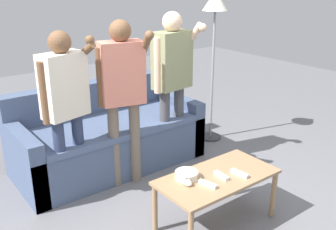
{
  "coord_description": "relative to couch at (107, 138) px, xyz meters",
  "views": [
    {
      "loc": [
        -1.8,
        -2.12,
        1.97
      ],
      "look_at": [
        0.08,
        0.36,
        0.83
      ],
      "focal_mm": 41.22,
      "sensor_mm": 36.0,
      "label": 1
    }
  ],
  "objects": [
    {
      "name": "game_remote_wand_far",
      "position": [
        0.33,
        -1.61,
        0.15
      ],
      "size": [
        0.06,
        0.16,
        0.03
      ],
      "color": "white",
      "rests_on": "coffee_table"
    },
    {
      "name": "game_remote_wand_spare",
      "position": [
        0.01,
        -1.58,
        0.15
      ],
      "size": [
        0.07,
        0.16,
        0.03
      ],
      "color": "white",
      "rests_on": "coffee_table"
    },
    {
      "name": "game_remote_nunchuk",
      "position": [
        -0.11,
        -1.48,
        0.16
      ],
      "size": [
        0.06,
        0.09,
        0.05
      ],
      "color": "white",
      "rests_on": "coffee_table"
    },
    {
      "name": "couch",
      "position": [
        0.0,
        0.0,
        0.0
      ],
      "size": [
        1.96,
        0.91,
        0.86
      ],
      "color": "#475675",
      "rests_on": "ground"
    },
    {
      "name": "floor_lamp",
      "position": [
        1.38,
        -0.16,
        1.21
      ],
      "size": [
        0.3,
        0.3,
        1.8
      ],
      "color": "#2D2D33",
      "rests_on": "ground"
    },
    {
      "name": "ground_plane",
      "position": [
        0.01,
        -1.33,
        -0.31
      ],
      "size": [
        12.0,
        12.0,
        0.0
      ],
      "primitive_type": "plane",
      "color": "slate"
    },
    {
      "name": "player_left",
      "position": [
        -0.59,
        -0.41,
        0.66
      ],
      "size": [
        0.49,
        0.3,
        1.55
      ],
      "color": "#2D3856",
      "rests_on": "ground"
    },
    {
      "name": "snack_bowl",
      "position": [
        -0.05,
        -1.39,
        0.17
      ],
      "size": [
        0.19,
        0.19,
        0.06
      ],
      "primitive_type": "cylinder",
      "color": "beige",
      "rests_on": "coffee_table"
    },
    {
      "name": "coffee_table",
      "position": [
        0.18,
        -1.51,
        0.08
      ],
      "size": [
        0.99,
        0.51,
        0.45
      ],
      "color": "#997551",
      "rests_on": "ground"
    },
    {
      "name": "player_center",
      "position": [
        -0.06,
        -0.47,
        0.7
      ],
      "size": [
        0.46,
        0.42,
        1.6
      ],
      "color": "#756656",
      "rests_on": "ground"
    },
    {
      "name": "player_right",
      "position": [
        0.59,
        -0.39,
        0.72
      ],
      "size": [
        0.51,
        0.37,
        1.63
      ],
      "color": "#47474C",
      "rests_on": "ground"
    },
    {
      "name": "game_remote_wand_near",
      "position": [
        0.19,
        -1.55,
        0.15
      ],
      "size": [
        0.04,
        0.15,
        0.03
      ],
      "color": "white",
      "rests_on": "coffee_table"
    }
  ]
}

